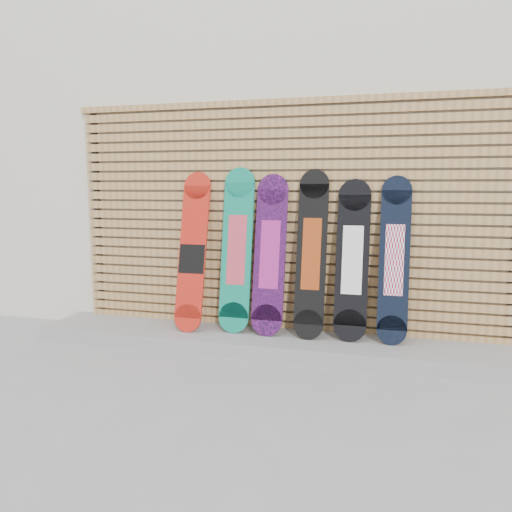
% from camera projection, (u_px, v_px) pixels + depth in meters
% --- Properties ---
extents(ground, '(80.00, 80.00, 0.00)m').
position_uv_depth(ground, '(276.00, 377.00, 3.95)').
color(ground, gray).
rests_on(ground, ground).
extents(building, '(12.00, 5.00, 3.60)m').
position_uv_depth(building, '(368.00, 164.00, 6.91)').
color(building, beige).
rests_on(building, ground).
extents(concrete_step, '(4.60, 0.70, 0.12)m').
position_uv_depth(concrete_step, '(277.00, 342.00, 4.63)').
color(concrete_step, gray).
rests_on(concrete_step, ground).
extents(slat_wall, '(4.26, 0.08, 2.29)m').
position_uv_depth(slat_wall, '(284.00, 217.00, 4.74)').
color(slat_wall, '#A27643').
rests_on(slat_wall, ground).
extents(snowboard_0, '(0.27, 0.39, 1.52)m').
position_uv_depth(snowboard_0, '(193.00, 252.00, 4.80)').
color(snowboard_0, red).
rests_on(snowboard_0, concrete_step).
extents(snowboard_1, '(0.29, 0.30, 1.56)m').
position_uv_depth(snowboard_1, '(237.00, 250.00, 4.73)').
color(snowboard_1, '#0D7D62').
rests_on(snowboard_1, concrete_step).
extents(snowboard_2, '(0.29, 0.32, 1.49)m').
position_uv_depth(snowboard_2, '(270.00, 255.00, 4.64)').
color(snowboard_2, black).
rests_on(snowboard_2, concrete_step).
extents(snowboard_3, '(0.27, 0.32, 1.53)m').
position_uv_depth(snowboard_3, '(311.00, 254.00, 4.53)').
color(snowboard_3, black).
rests_on(snowboard_3, concrete_step).
extents(snowboard_4, '(0.29, 0.29, 1.44)m').
position_uv_depth(snowboard_4, '(352.00, 260.00, 4.46)').
color(snowboard_4, black).
rests_on(snowboard_4, concrete_step).
extents(snowboard_5, '(0.26, 0.29, 1.47)m').
position_uv_depth(snowboard_5, '(394.00, 260.00, 4.37)').
color(snowboard_5, black).
rests_on(snowboard_5, concrete_step).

